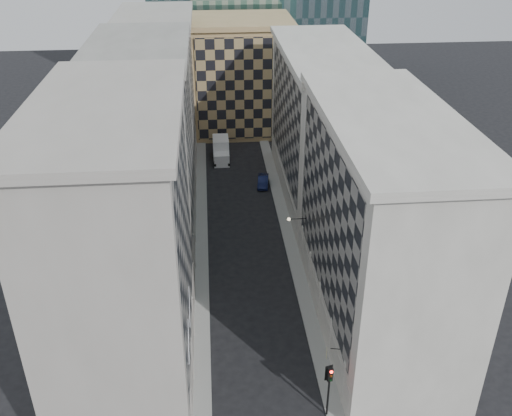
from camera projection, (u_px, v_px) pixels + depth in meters
sidewalk_west at (202, 242)px, 67.54m from camera, size 1.50×100.00×0.15m
sidewalk_east at (289, 238)px, 68.33m from camera, size 1.50×100.00×0.15m
bldg_left_a at (124, 248)px, 44.87m from camera, size 10.80×22.80×23.70m
bldg_left_b at (147, 146)px, 64.32m from camera, size 10.80×22.80×22.70m
bldg_left_c at (159, 92)px, 83.77m from camera, size 10.80×22.80×21.70m
bldg_right_a at (378, 226)px, 50.73m from camera, size 10.80×26.80×20.70m
bldg_right_b at (322, 125)px, 74.54m from camera, size 10.80×28.80×19.70m
tan_block at (241, 75)px, 96.68m from camera, size 16.80×14.80×18.80m
flagpoles_left at (189, 323)px, 42.72m from camera, size 0.10×6.33×2.33m
bracket_lamp at (291, 219)px, 60.08m from camera, size 1.98×0.36×0.36m
traffic_light at (329, 381)px, 43.38m from camera, size 0.61×0.59×4.96m
box_truck at (221, 151)px, 88.31m from camera, size 2.46×5.98×3.27m
dark_car at (263, 181)px, 80.61m from camera, size 1.99×4.31×1.37m
shop_sign at (327, 353)px, 45.89m from camera, size 1.18×0.68×0.76m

